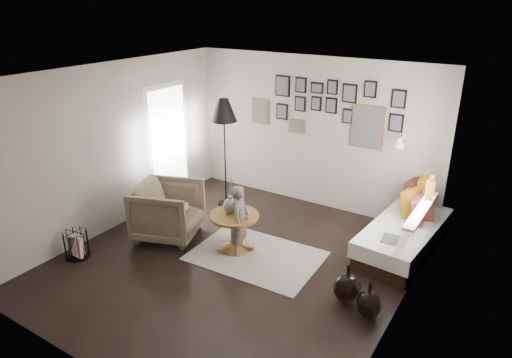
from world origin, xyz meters
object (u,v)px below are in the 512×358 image
Objects in this scene: daybed at (406,230)px; demijohn_large at (347,288)px; pedestal_table at (235,233)px; vase at (230,203)px; floor_lamp at (224,114)px; magazine_basket at (76,245)px; demijohn_small at (369,304)px; child at (240,220)px; armchair at (168,211)px.

daybed is 1.68m from demijohn_large.
vase is at bearing 165.96° from pedestal_table.
vase is at bearing -51.35° from floor_lamp.
demijohn_small is at bearing 13.61° from magazine_basket.
demijohn_large is at bearing 16.50° from magazine_basket.
demijohn_large is (1.87, -0.31, -0.07)m from pedestal_table.
floor_lamp is at bearing 73.86° from magazine_basket.
vase reaches higher than child.
vase reaches higher than demijohn_small.
demijohn_small is at bearing -115.75° from child.
magazine_basket is 0.80× the size of demijohn_large.
pedestal_table is 0.68× the size of child.
pedestal_table is 1.57× the size of demijohn_small.
magazine_basket is 4.09m from demijohn_small.
vase is at bearing 170.47° from demijohn_large.
demijohn_large is 1.10× the size of demijohn_small.
daybed is at bearing 2.76° from floor_lamp.
floor_lamp reaches higher than vase.
pedestal_table is 2.51m from daybed.
daybed is 4.99× the size of magazine_basket.
demijohn_small is at bearing -20.55° from demijohn_large.
daybed is (2.19, 1.34, -0.42)m from vase.
daybed is at bearing 81.85° from demijohn_large.
pedestal_table is 1.40× the size of vase.
demijohn_large is at bearing -111.87° from armchair.
vase is at bearing -97.09° from armchair.
armchair reaches higher than pedestal_table.
daybed reaches higher than demijohn_small.
pedestal_table is 2.11m from floor_lamp.
floor_lamp is at bearing 152.47° from demijohn_large.
demijohn_large is 0.47× the size of child.
floor_lamp is at bearing 128.65° from vase.
floor_lamp reaches higher than demijohn_large.
daybed is 1.90× the size of child.
armchair is (-1.09, -0.21, 0.17)m from pedestal_table.
floor_lamp is at bearing 27.42° from child.
armchair is at bearing 178.12° from demijohn_large.
child reaches higher than daybed.
child is (1.23, 0.16, 0.10)m from armchair.
pedestal_table is 1.12m from armchair.
child is (-1.97, -1.41, 0.23)m from daybed.
armchair reaches higher than magazine_basket.
floor_lamp is 2.05m from child.
child is (0.14, -0.06, 0.27)m from pedestal_table.
vase is 0.30m from child.
armchair is (-1.01, -0.23, -0.29)m from vase.
daybed is 2.43m from child.
pedestal_table is at bearing 170.66° from demijohn_large.
child is at bearing 171.70° from demijohn_large.
daybed is at bearing -83.92° from armchair.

